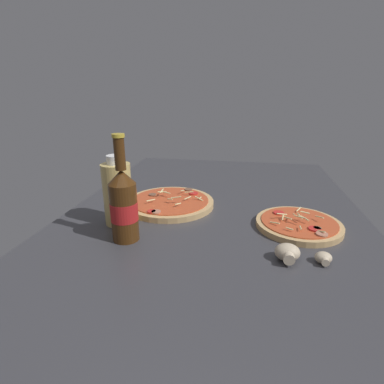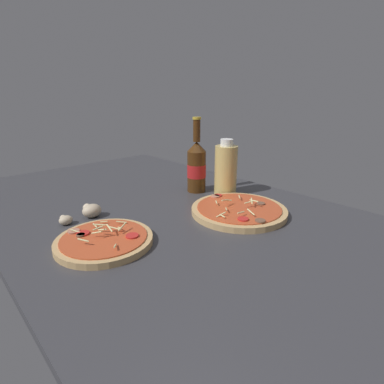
{
  "view_description": "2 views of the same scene",
  "coord_description": "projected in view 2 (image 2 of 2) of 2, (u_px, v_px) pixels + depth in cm",
  "views": [
    {
      "loc": [
        -74.34,
        -7.99,
        38.87
      ],
      "look_at": [
        5.86,
        6.15,
        10.45
      ],
      "focal_mm": 28.0,
      "sensor_mm": 36.0,
      "label": 1
    },
    {
      "loc": [
        65.63,
        -51.94,
        37.13
      ],
      "look_at": [
        2.35,
        6.37,
        8.33
      ],
      "focal_mm": 28.0,
      "sensor_mm": 36.0,
      "label": 2
    }
  ],
  "objects": [
    {
      "name": "oil_bottle",
      "position": [
        226.0,
        169.0,
        1.05
      ],
      "size": [
        7.89,
        7.89,
        19.49
      ],
      "color": "#D6B766",
      "rests_on": "counter_slab"
    },
    {
      "name": "pizza_far",
      "position": [
        239.0,
        210.0,
        0.9
      ],
      "size": [
        28.38,
        28.38,
        4.56
      ],
      "color": "tan",
      "rests_on": "counter_slab"
    },
    {
      "name": "mushroom_left",
      "position": [
        66.0,
        220.0,
        0.82
      ],
      "size": [
        3.85,
        3.67,
        2.57
      ],
      "color": "beige",
      "rests_on": "counter_slab"
    },
    {
      "name": "counter_slab",
      "position": [
        171.0,
        217.0,
        0.91
      ],
      "size": [
        160.0,
        90.0,
        2.5
      ],
      "color": "#38383D",
      "rests_on": "ground"
    },
    {
      "name": "beer_bottle",
      "position": [
        197.0,
        166.0,
        1.07
      ],
      "size": [
        6.77,
        6.77,
        26.57
      ],
      "color": "#47280F",
      "rests_on": "counter_slab"
    },
    {
      "name": "mushroom_right",
      "position": [
        91.0,
        210.0,
        0.87
      ],
      "size": [
        5.8,
        5.53,
        3.87
      ],
      "color": "beige",
      "rests_on": "counter_slab"
    },
    {
      "name": "pizza_near",
      "position": [
        104.0,
        240.0,
        0.72
      ],
      "size": [
        23.04,
        23.04,
        4.88
      ],
      "color": "tan",
      "rests_on": "counter_slab"
    }
  ]
}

